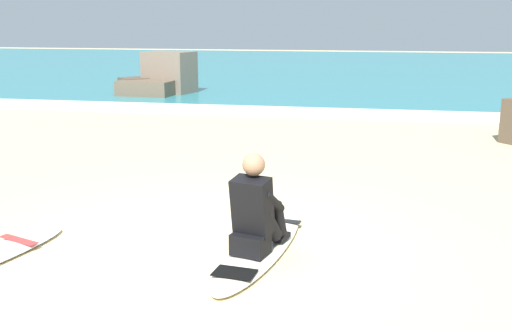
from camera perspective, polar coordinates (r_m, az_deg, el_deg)
ground_plane at (r=5.78m, az=-5.39°, el=-8.36°), size 80.00×80.00×0.00m
sea at (r=27.65m, az=7.89°, el=9.36°), size 80.00×28.00×0.10m
breaking_foam at (r=14.07m, az=4.61°, el=5.17°), size 80.00×0.90×0.11m
surfboard_main at (r=5.78m, az=0.48°, el=-7.92°), size 0.81×2.43×0.08m
surfer_seated at (r=5.45m, az=0.01°, el=-4.80°), size 0.50×0.76×0.95m
rock_outcrop_distant at (r=17.63m, az=-9.49°, el=8.13°), size 2.37×2.15×1.30m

